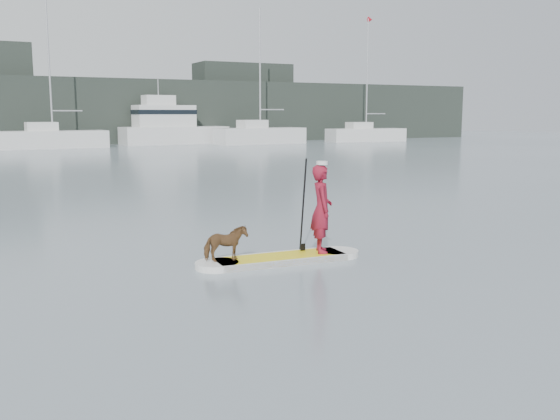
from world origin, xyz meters
name	(u,v)px	position (x,y,z in m)	size (l,w,h in m)	color
ground	(514,268)	(0.00, 0.00, 0.00)	(140.00, 140.00, 0.00)	slate
paddleboard	(280,259)	(-3.61, 2.32, 0.06)	(3.30, 0.94, 0.12)	yellow
paddler	(322,209)	(-2.74, 2.27, 0.97)	(0.62, 0.41, 1.70)	maroon
white_cap	(322,163)	(-2.74, 2.27, 1.86)	(0.22, 0.22, 0.07)	silver
dog	(226,244)	(-4.69, 2.39, 0.45)	(0.35, 0.77, 0.65)	#512D1B
paddle	(303,217)	(-3.00, 2.54, 0.80)	(0.10, 0.30, 2.00)	black
sailboat_d	(52,137)	(-2.47, 45.79, 0.89)	(8.56, 2.94, 12.48)	silver
sailboat_e	(260,134)	(15.77, 45.08, 0.88)	(8.60, 3.28, 12.25)	silver
sailboat_f	(365,133)	(27.49, 44.89, 0.83)	(8.28, 2.82, 12.23)	silver
motor_yacht_a	(170,126)	(8.16, 48.32, 1.65)	(9.93, 3.59, 5.86)	silver
shore_mass	(69,111)	(0.00, 53.00, 3.00)	(90.00, 6.00, 6.00)	black
shore_building_east	(243,102)	(18.00, 54.00, 4.00)	(10.00, 4.00, 8.00)	black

